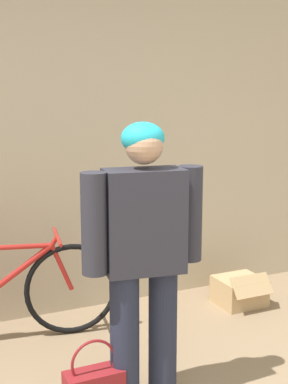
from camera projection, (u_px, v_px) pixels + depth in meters
name	position (u px, v px, depth m)	size (l,w,h in m)	color
wall_back	(50.00, 149.00, 4.04)	(8.00, 0.07, 2.60)	beige
person	(144.00, 246.00, 2.91)	(0.71, 0.28, 1.57)	#23283D
cardboard_box	(240.00, 291.00, 4.40)	(0.37, 0.39, 0.29)	tan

